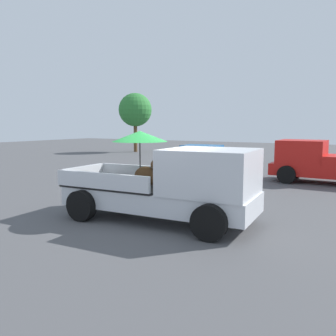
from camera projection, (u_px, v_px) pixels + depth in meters
ground_plane at (159, 220)px, 9.21m from camera, size 80.00×80.00×0.00m
pickup_truck_main at (175, 184)px, 8.89m from camera, size 5.15×2.49×2.31m
pickup_truck_red at (326, 163)px, 14.84m from camera, size 4.83×2.23×1.80m
parked_sedan_near at (201, 156)px, 19.75m from camera, size 4.46×2.32×1.33m
tree_by_lot at (135, 110)px, 31.52m from camera, size 2.97×2.97×5.27m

